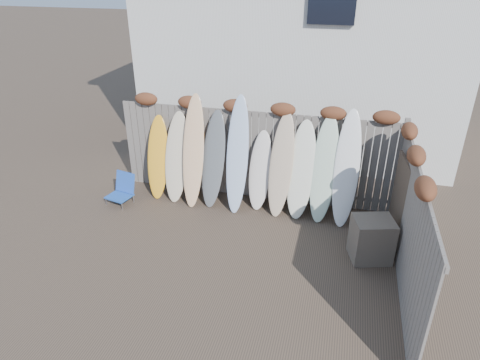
% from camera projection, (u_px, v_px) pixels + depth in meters
% --- Properties ---
extents(ground, '(80.00, 80.00, 0.00)m').
position_uv_depth(ground, '(224.00, 259.00, 7.67)').
color(ground, '#493A2D').
extents(back_fence, '(6.05, 0.28, 2.24)m').
position_uv_depth(back_fence, '(256.00, 148.00, 9.18)').
color(back_fence, slate).
rests_on(back_fence, ground).
extents(right_fence, '(0.28, 4.40, 2.24)m').
position_uv_depth(right_fence, '(410.00, 220.00, 6.71)').
color(right_fence, slate).
rests_on(right_fence, ground).
extents(house, '(8.50, 5.50, 6.33)m').
position_uv_depth(house, '(305.00, 25.00, 11.70)').
color(house, silver).
rests_on(house, ground).
extents(beach_chair, '(0.60, 0.62, 0.66)m').
position_uv_depth(beach_chair, '(122.00, 189.00, 9.38)').
color(beach_chair, '#2355B2').
rests_on(beach_chair, ground).
extents(wooden_crate, '(0.81, 0.73, 0.79)m').
position_uv_depth(wooden_crate, '(372.00, 239.00, 7.53)').
color(wooden_crate, '#695D4F').
rests_on(wooden_crate, ground).
extents(lattice_panel, '(0.17, 1.12, 1.68)m').
position_uv_depth(lattice_panel, '(399.00, 204.00, 7.75)').
color(lattice_panel, brown).
rests_on(lattice_panel, ground).
extents(surfboard_0, '(0.52, 0.68, 1.80)m').
position_uv_depth(surfboard_0, '(158.00, 157.00, 9.44)').
color(surfboard_0, '#F8A520').
rests_on(surfboard_0, ground).
extents(surfboard_1, '(0.56, 0.70, 1.93)m').
position_uv_depth(surfboard_1, '(177.00, 157.00, 9.29)').
color(surfboard_1, beige).
rests_on(surfboard_1, ground).
extents(surfboard_2, '(0.51, 0.85, 2.34)m').
position_uv_depth(surfboard_2, '(193.00, 151.00, 9.06)').
color(surfboard_2, '#FFCA8E').
rests_on(surfboard_2, ground).
extents(surfboard_3, '(0.56, 0.76, 2.02)m').
position_uv_depth(surfboard_3, '(213.00, 159.00, 9.07)').
color(surfboard_3, '#585C5F').
rests_on(surfboard_3, ground).
extents(surfboard_4, '(0.49, 0.85, 2.38)m').
position_uv_depth(surfboard_4, '(237.00, 155.00, 8.84)').
color(surfboard_4, '#A9BFE3').
rests_on(surfboard_4, ground).
extents(surfboard_5, '(0.51, 0.63, 1.65)m').
position_uv_depth(surfboard_5, '(260.00, 171.00, 9.02)').
color(surfboard_5, silver).
rests_on(surfboard_5, ground).
extents(surfboard_6, '(0.55, 0.79, 2.10)m').
position_uv_depth(surfboard_6, '(281.00, 165.00, 8.73)').
color(surfboard_6, '#CFB394').
rests_on(surfboard_6, ground).
extents(surfboard_7, '(0.59, 0.74, 1.97)m').
position_uv_depth(surfboard_7, '(301.00, 170.00, 8.67)').
color(surfboard_7, white).
rests_on(surfboard_7, ground).
extents(surfboard_8, '(0.55, 0.78, 2.11)m').
position_uv_depth(surfboard_8, '(324.00, 170.00, 8.53)').
color(surfboard_8, silver).
rests_on(surfboard_8, ground).
extents(surfboard_9, '(0.50, 0.80, 2.26)m').
position_uv_depth(surfboard_9, '(347.00, 169.00, 8.38)').
color(surfboard_9, white).
rests_on(surfboard_9, ground).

